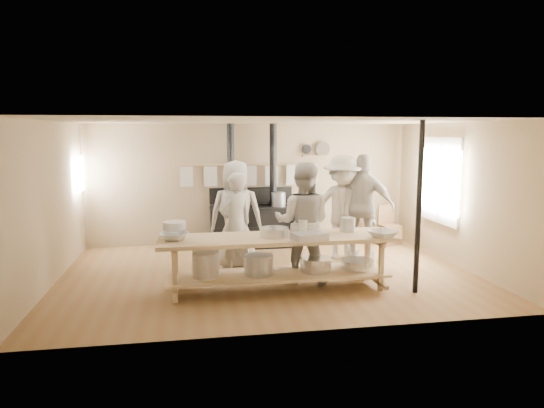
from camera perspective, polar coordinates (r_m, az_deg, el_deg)
name	(u,v)px	position (r m, az deg, el deg)	size (l,w,h in m)	color
ground	(269,273)	(8.46, -0.41, -8.17)	(7.00, 7.00, 0.00)	brown
room_shell	(268,180)	(8.15, -0.42, 2.84)	(7.00, 7.00, 7.00)	tan
window_right	(441,180)	(9.88, 19.29, 2.64)	(0.09, 1.50, 1.65)	beige
left_opening	(79,174)	(10.26, -21.74, 3.27)	(0.00, 0.90, 0.90)	white
stove	(252,222)	(10.38, -2.33, -2.09)	(1.90, 0.75, 2.60)	black
towel_rail	(251,172)	(10.52, -2.52, 3.75)	(3.00, 0.04, 0.47)	tan
back_wall_shelf	(316,151)	(10.81, 5.21, 6.22)	(0.63, 0.14, 0.32)	tan
prep_table	(277,257)	(7.47, 0.64, -6.30)	(3.60, 0.90, 0.85)	tan
support_post	(419,208)	(7.53, 16.88, -0.47)	(0.08, 0.08, 2.60)	black
cook_far_left	(236,224)	(8.22, -4.31, -2.38)	(0.64, 0.42, 1.76)	#A69E93
cook_left	(303,223)	(7.84, 3.63, -2.20)	(0.95, 0.74, 1.95)	#A69E93
cook_center	(236,215)	(8.61, -4.25, -1.28)	(0.95, 0.62, 1.94)	#A69E93
cook_right	(363,207)	(9.41, 10.69, -0.32)	(1.18, 0.49, 2.02)	#A69E93
cook_by_window	(342,207)	(9.36, 8.27, -0.37)	(1.29, 0.74, 2.00)	#A69E93
chair	(389,233)	(10.89, 13.63, -3.29)	(0.44, 0.44, 0.84)	brown
bowl_white_a	(174,236)	(7.29, -11.42, -3.74)	(0.43, 0.43, 0.11)	white
bowl_steel_a	(175,233)	(7.51, -11.37, -3.38)	(0.34, 0.34, 0.11)	silver
bowl_white_b	(383,234)	(7.50, 12.92, -3.44)	(0.43, 0.43, 0.11)	white
bowl_steel_b	(307,228)	(7.78, 4.18, -2.79)	(0.36, 0.36, 0.11)	silver
roasting_pan	(310,236)	(7.15, 4.44, -3.83)	(0.48, 0.32, 0.11)	#B2B2B7
mixing_bowl_large	(274,232)	(7.35, 0.26, -3.35)	(0.43, 0.43, 0.14)	silver
bucket_galv	(347,224)	(7.83, 8.86, -2.39)	(0.24, 0.24, 0.22)	gray
deep_bowl_enamel	(175,228)	(7.58, -11.37, -2.84)	(0.35, 0.35, 0.22)	white
pitcher	(303,227)	(7.54, 3.65, -2.74)	(0.14, 0.14, 0.22)	white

